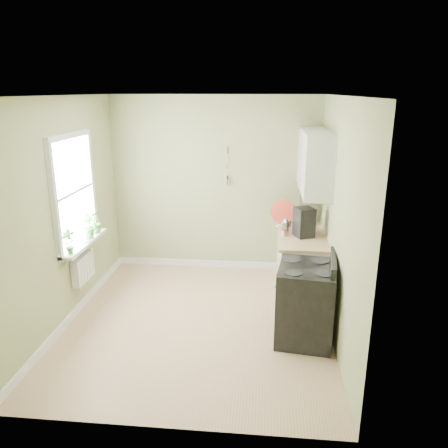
# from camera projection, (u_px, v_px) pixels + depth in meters

# --- Properties ---
(floor) EXTENTS (3.20, 3.60, 0.02)m
(floor) POSITION_uv_depth(u_px,v_px,m) (198.00, 322.00, 5.43)
(floor) COLOR tan
(floor) RESTS_ON ground
(ceiling) EXTENTS (3.20, 3.60, 0.02)m
(ceiling) POSITION_uv_depth(u_px,v_px,m) (194.00, 95.00, 4.63)
(ceiling) COLOR white
(ceiling) RESTS_ON wall_back
(wall_back) EXTENTS (3.20, 0.02, 2.70)m
(wall_back) POSITION_uv_depth(u_px,v_px,m) (215.00, 185.00, 6.75)
(wall_back) COLOR tan
(wall_back) RESTS_ON floor
(wall_left) EXTENTS (0.02, 3.60, 2.70)m
(wall_left) POSITION_uv_depth(u_px,v_px,m) (62.00, 214.00, 5.18)
(wall_left) COLOR tan
(wall_left) RESTS_ON floor
(wall_right) EXTENTS (0.02, 3.60, 2.70)m
(wall_right) POSITION_uv_depth(u_px,v_px,m) (338.00, 221.00, 4.88)
(wall_right) COLOR tan
(wall_right) RESTS_ON floor
(base_cabinets) EXTENTS (0.60, 1.60, 0.87)m
(base_cabinets) POSITION_uv_depth(u_px,v_px,m) (300.00, 263.00, 6.13)
(base_cabinets) COLOR white
(base_cabinets) RESTS_ON floor
(countertop) EXTENTS (0.64, 1.60, 0.04)m
(countertop) POSITION_uv_depth(u_px,v_px,m) (301.00, 232.00, 6.00)
(countertop) COLOR tan
(countertop) RESTS_ON base_cabinets
(upper_cabinets) EXTENTS (0.35, 1.40, 0.80)m
(upper_cabinets) POSITION_uv_depth(u_px,v_px,m) (314.00, 161.00, 5.80)
(upper_cabinets) COLOR white
(upper_cabinets) RESTS_ON wall_right
(window) EXTENTS (0.06, 1.14, 1.44)m
(window) POSITION_uv_depth(u_px,v_px,m) (74.00, 192.00, 5.40)
(window) COLOR white
(window) RESTS_ON wall_left
(window_sill) EXTENTS (0.18, 1.14, 0.04)m
(window_sill) POSITION_uv_depth(u_px,v_px,m) (84.00, 243.00, 5.59)
(window_sill) COLOR white
(window_sill) RESTS_ON wall_left
(radiator) EXTENTS (0.12, 0.50, 0.35)m
(radiator) POSITION_uv_depth(u_px,v_px,m) (83.00, 268.00, 5.65)
(radiator) COLOR white
(radiator) RESTS_ON wall_left
(wall_utensils) EXTENTS (0.02, 0.14, 0.58)m
(wall_utensils) POSITION_uv_depth(u_px,v_px,m) (227.00, 172.00, 6.64)
(wall_utensils) COLOR tan
(wall_utensils) RESTS_ON wall_back
(stove) EXTENTS (0.72, 0.79, 1.01)m
(stove) POSITION_uv_depth(u_px,v_px,m) (306.00, 302.00, 4.95)
(stove) COLOR black
(stove) RESTS_ON floor
(stand_mixer) EXTENTS (0.28, 0.39, 0.43)m
(stand_mixer) POSITION_uv_depth(u_px,v_px,m) (306.00, 209.00, 6.38)
(stand_mixer) COLOR #B2B2B7
(stand_mixer) RESTS_ON countertop
(kettle) EXTENTS (0.19, 0.11, 0.19)m
(kettle) POSITION_uv_depth(u_px,v_px,m) (285.00, 225.00, 5.89)
(kettle) COLOR silver
(kettle) RESTS_ON countertop
(coffee_maker) EXTENTS (0.29, 0.31, 0.39)m
(coffee_maker) POSITION_uv_depth(u_px,v_px,m) (304.00, 223.00, 5.70)
(coffee_maker) COLOR black
(coffee_maker) RESTS_ON countertop
(red_tray) EXTENTS (0.37, 0.15, 0.36)m
(red_tray) POSITION_uv_depth(u_px,v_px,m) (283.00, 212.00, 6.21)
(red_tray) COLOR #AE3425
(red_tray) RESTS_ON countertop
(jar) EXTENTS (0.08, 0.08, 0.09)m
(jar) POSITION_uv_depth(u_px,v_px,m) (284.00, 233.00, 5.76)
(jar) COLOR #BAB397
(jar) RESTS_ON countertop
(plant_a) EXTENTS (0.19, 0.16, 0.31)m
(plant_a) POSITION_uv_depth(u_px,v_px,m) (68.00, 242.00, 5.11)
(plant_a) COLOR #397E2F
(plant_a) RESTS_ON window_sill
(plant_b) EXTENTS (0.23, 0.22, 0.32)m
(plant_b) POSITION_uv_depth(u_px,v_px,m) (88.00, 226.00, 5.67)
(plant_b) COLOR #397E2F
(plant_b) RESTS_ON window_sill
(plant_c) EXTENTS (0.20, 0.20, 0.30)m
(plant_c) POSITION_uv_depth(u_px,v_px,m) (95.00, 222.00, 5.89)
(plant_c) COLOR #397E2F
(plant_c) RESTS_ON window_sill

